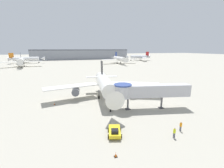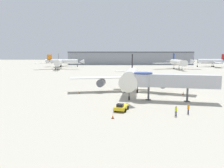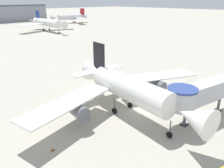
{
  "view_description": "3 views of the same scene",
  "coord_description": "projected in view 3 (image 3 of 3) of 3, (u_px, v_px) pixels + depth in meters",
  "views": [
    {
      "loc": [
        -12.36,
        -38.33,
        14.17
      ],
      "look_at": [
        0.96,
        2.98,
        3.93
      ],
      "focal_mm": 24.0,
      "sensor_mm": 36.0,
      "label": 1
    },
    {
      "loc": [
        -6.69,
        -55.92,
        10.15
      ],
      "look_at": [
        -6.86,
        -1.94,
        2.9
      ],
      "focal_mm": 35.0,
      "sensor_mm": 36.0,
      "label": 2
    },
    {
      "loc": [
        -25.85,
        -19.8,
        17.47
      ],
      "look_at": [
        -3.31,
        2.83,
        5.03
      ],
      "focal_mm": 35.0,
      "sensor_mm": 36.0,
      "label": 3
    }
  ],
  "objects": [
    {
      "name": "traffic_cone_starboard_wing",
      "position": [
        178.0,
        91.0,
        43.31
      ],
      "size": [
        0.51,
        0.51,
        0.83
      ],
      "color": "black",
      "rests_on": "ground_plane"
    },
    {
      "name": "background_jet_blue_tail",
      "position": [
        48.0,
        23.0,
        125.52
      ],
      "size": [
        34.65,
        34.91,
        11.1
      ],
      "rotation": [
        0.0,
        0.0,
        -0.05
      ],
      "color": "white",
      "rests_on": "ground_plane"
    },
    {
      "name": "ground_plane",
      "position": [
        138.0,
        111.0,
        36.41
      ],
      "size": [
        800.0,
        800.0,
        0.0
      ],
      "primitive_type": "plane",
      "color": "#A8A393"
    },
    {
      "name": "jet_bridge",
      "position": [
        207.0,
        91.0,
        33.05
      ],
      "size": [
        17.98,
        6.78,
        6.21
      ],
      "rotation": [
        0.0,
        0.0,
        -0.22
      ],
      "color": "#B7B7BC",
      "rests_on": "ground_plane"
    },
    {
      "name": "traffic_cone_port_wing",
      "position": [
        53.0,
        148.0,
        26.89
      ],
      "size": [
        0.39,
        0.39,
        0.66
      ],
      "color": "black",
      "rests_on": "ground_plane"
    },
    {
      "name": "background_jet_red_tail",
      "position": [
        71.0,
        17.0,
        168.63
      ],
      "size": [
        30.37,
        34.61,
        10.71
      ],
      "rotation": [
        0.0,
        0.0,
        -1.64
      ],
      "color": "silver",
      "rests_on": "ground_plane"
    },
    {
      "name": "main_airplane",
      "position": [
        128.0,
        89.0,
        34.24
      ],
      "size": [
        33.98,
        25.29,
        10.37
      ],
      "rotation": [
        0.0,
        0.0,
        -0.13
      ],
      "color": "white",
      "rests_on": "ground_plane"
    }
  ]
}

